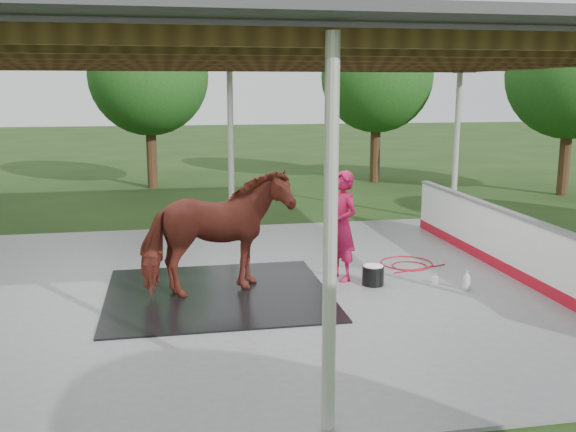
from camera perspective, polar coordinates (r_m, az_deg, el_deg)
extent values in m
plane|color=#1E3814|center=(11.07, -2.47, -6.56)|extent=(100.00, 100.00, 0.00)
cube|color=slate|center=(11.06, -2.48, -6.44)|extent=(12.00, 10.00, 0.05)
cylinder|color=beige|center=(6.09, 3.77, -2.22)|extent=(0.14, 0.14, 3.85)
cylinder|color=beige|center=(15.27, -5.10, 5.94)|extent=(0.14, 0.14, 3.85)
cylinder|color=beige|center=(16.81, 14.73, 6.10)|extent=(0.14, 0.14, 3.85)
cube|color=brown|center=(6.13, 3.52, 15.54)|extent=(12.00, 0.10, 0.18)
cube|color=brown|center=(7.59, 0.65, 14.74)|extent=(12.00, 0.10, 0.18)
cube|color=brown|center=(9.06, -1.28, 14.18)|extent=(12.00, 0.10, 0.18)
cube|color=brown|center=(10.54, -2.66, 13.77)|extent=(12.00, 0.10, 0.18)
cube|color=brown|center=(12.03, -3.70, 13.46)|extent=(12.00, 0.10, 0.18)
cube|color=brown|center=(13.52, -4.50, 13.21)|extent=(12.00, 0.10, 0.18)
cube|color=brown|center=(15.01, -5.15, 13.01)|extent=(12.00, 0.10, 0.18)
cube|color=#38383A|center=(10.55, -2.67, 14.86)|extent=(12.60, 10.60, 0.10)
cube|color=#A80E1E|center=(12.50, 18.91, -4.36)|extent=(0.14, 8.00, 0.20)
cube|color=white|center=(12.38, 19.08, -2.13)|extent=(0.12, 8.00, 1.00)
cube|color=slate|center=(12.28, 19.23, 0.23)|extent=(0.16, 8.00, 0.06)
cylinder|color=#382314|center=(22.55, -12.01, 5.23)|extent=(0.36, 0.36, 2.20)
sphere|color=#194714|center=(22.43, -12.30, 12.10)|extent=(4.00, 4.00, 4.00)
cylinder|color=#382314|center=(23.76, 7.75, 5.68)|extent=(0.36, 0.36, 2.20)
sphere|color=#194714|center=(23.65, 7.93, 12.20)|extent=(4.00, 4.00, 4.00)
cylinder|color=#382314|center=(22.38, 23.36, 4.51)|extent=(0.36, 0.36, 2.20)
sphere|color=#194714|center=(22.26, 23.91, 11.42)|extent=(4.00, 4.00, 4.00)
cube|color=black|center=(10.71, -6.24, -6.87)|extent=(3.62, 3.39, 0.03)
imported|color=maroon|center=(10.44, -6.36, -1.53)|extent=(2.59, 1.67, 2.02)
imported|color=#B21341|center=(11.28, 4.79, -0.88)|extent=(0.70, 0.83, 1.94)
cylinder|color=black|center=(11.21, 7.56, -5.27)|extent=(0.37, 0.37, 0.33)
cylinder|color=white|center=(11.16, 7.59, -4.46)|extent=(0.34, 0.34, 0.03)
imported|color=silver|center=(11.25, 15.60, -5.51)|extent=(0.16, 0.17, 0.34)
imported|color=#338CD8|center=(11.50, 12.95, -5.42)|extent=(0.11, 0.12, 0.18)
torus|color=#A10B1C|center=(12.68, 10.49, -4.12)|extent=(1.01, 1.01, 0.02)
torus|color=#A10B1C|center=(12.47, 10.76, -4.39)|extent=(0.68, 0.68, 0.02)
cylinder|color=#A10B1C|center=(12.34, 11.68, -4.60)|extent=(1.16, 0.40, 0.02)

